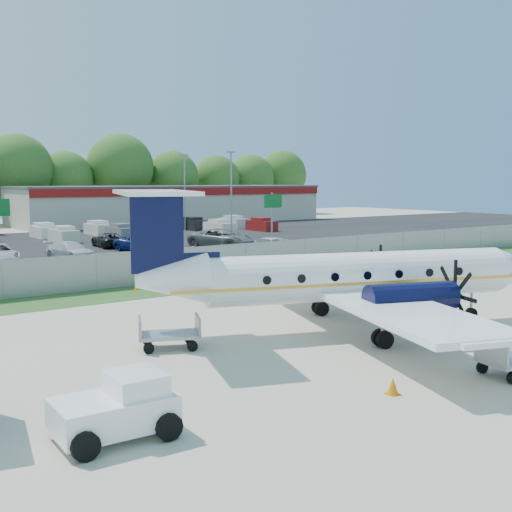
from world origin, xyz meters
TOP-DOWN VIEW (x-y plane):
  - ground at (0.00, 0.00)m, footprint 170.00×170.00m
  - grass_verge at (0.00, 12.00)m, footprint 170.00×4.00m
  - access_road at (0.00, 19.00)m, footprint 170.00×8.00m
  - parking_lot at (0.00, 40.00)m, footprint 170.00×32.00m
  - perimeter_fence at (0.00, 14.00)m, footprint 120.00×0.06m
  - building_east at (26.00, 61.98)m, footprint 44.40×12.40m
  - sign_mid at (3.00, 22.91)m, footprint 1.80×0.26m
  - sign_right at (14.00, 22.91)m, footprint 1.80×0.26m
  - light_pole_ne at (20.00, 38.00)m, footprint 0.90×0.35m
  - light_pole_se at (20.00, 48.00)m, footprint 0.90×0.35m
  - aircraft at (-0.37, -1.01)m, footprint 18.37×17.89m
  - pushback_tug at (-12.50, -5.70)m, footprint 2.81×2.06m
  - baggage_cart_near at (-7.72, 0.69)m, footprint 2.52×2.08m
  - cone_port_wing at (-5.02, -7.46)m, footprint 0.35×0.35m
  - cone_starboard_wing at (-3.19, 12.80)m, footprint 0.39×0.39m
  - road_car_mid at (11.76, 20.65)m, footprint 5.60×2.87m
  - road_car_east at (32.29, 17.83)m, footprint 4.45×2.09m
  - parked_car_c at (-1.32, 28.30)m, footprint 3.05×5.03m
  - parked_car_d at (5.49, 29.87)m, footprint 3.87×5.59m
  - parked_car_e at (12.70, 28.77)m, footprint 5.08×6.69m
  - parked_car_g at (4.69, 35.06)m, footprint 2.59×4.90m
  - far_parking_rows at (0.00, 45.00)m, footprint 56.00×10.00m

SIDE VIEW (x-z plane):
  - ground at x=0.00m, z-range 0.00..0.00m
  - road_car_mid at x=11.76m, z-range -0.76..0.76m
  - road_car_east at x=32.29m, z-range -0.74..0.74m
  - parked_car_c at x=-1.32m, z-range -0.68..0.68m
  - parked_car_d at x=5.49m, z-range -0.71..0.71m
  - parked_car_e at x=12.70m, z-range -0.84..0.84m
  - parked_car_g at x=4.69m, z-range -0.66..0.66m
  - far_parking_rows at x=0.00m, z-range -0.80..0.80m
  - grass_verge at x=0.00m, z-range 0.00..0.02m
  - access_road at x=0.00m, z-range 0.00..0.02m
  - parking_lot at x=0.00m, z-range 0.00..0.02m
  - cone_port_wing at x=-5.02m, z-range -0.01..0.48m
  - cone_starboard_wing at x=-3.19m, z-range -0.02..0.55m
  - baggage_cart_near at x=-7.72m, z-range -0.04..1.10m
  - pushback_tug at x=-12.50m, z-range -0.03..1.45m
  - perimeter_fence at x=0.00m, z-range 0.01..2.00m
  - aircraft at x=-0.37m, z-range -0.64..5.00m
  - building_east at x=26.00m, z-range 0.01..5.25m
  - sign_mid at x=3.00m, z-range 1.11..6.11m
  - sign_right at x=14.00m, z-range 1.11..6.11m
  - light_pole_ne at x=20.00m, z-range 0.69..9.78m
  - light_pole_se at x=20.00m, z-range 0.69..9.78m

